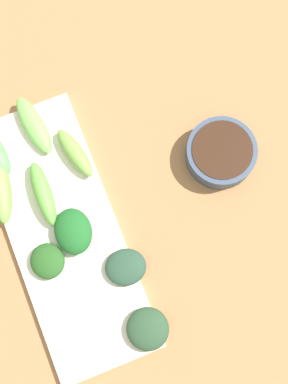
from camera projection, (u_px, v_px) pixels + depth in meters
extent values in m
cube|color=#9A6E45|center=(122.00, 196.00, 0.84)|extent=(2.10, 2.10, 0.02)
cylinder|color=#34435B|center=(222.00, 156.00, 0.82)|extent=(0.10, 0.10, 0.04)
cylinder|color=#311B0F|center=(222.00, 155.00, 0.82)|extent=(0.09, 0.09, 0.03)
cube|color=silver|center=(65.00, 234.00, 0.81)|extent=(0.15, 0.40, 0.01)
ellipsoid|color=#72BA53|center=(34.00, 125.00, 0.83)|extent=(0.04, 0.10, 0.02)
ellipsoid|color=#61A744|center=(43.00, 194.00, 0.80)|extent=(0.03, 0.10, 0.03)
ellipsoid|color=#274533|center=(126.00, 267.00, 0.79)|extent=(0.07, 0.06, 0.02)
ellipsoid|color=#78BA4B|center=(1.00, 190.00, 0.81)|extent=(0.05, 0.10, 0.03)
ellipsoid|color=#1B5C23|center=(73.00, 231.00, 0.79)|extent=(0.06, 0.07, 0.03)
ellipsoid|color=#27452C|center=(148.00, 329.00, 0.77)|extent=(0.06, 0.06, 0.02)
ellipsoid|color=#73A346|center=(75.00, 153.00, 0.82)|extent=(0.04, 0.09, 0.02)
ellipsoid|color=#24531F|center=(48.00, 261.00, 0.79)|extent=(0.05, 0.05, 0.02)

